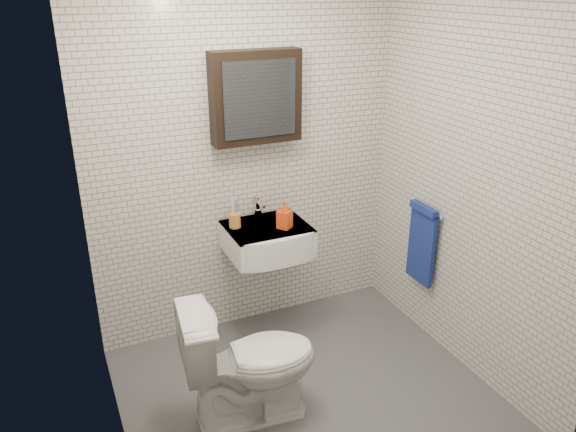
# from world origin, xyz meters

# --- Properties ---
(ground) EXTENTS (2.20, 2.00, 0.01)m
(ground) POSITION_xyz_m (0.00, 0.00, 0.01)
(ground) COLOR #4B4C52
(ground) RESTS_ON ground
(room_shell) EXTENTS (2.22, 2.02, 2.51)m
(room_shell) POSITION_xyz_m (0.00, 0.00, 1.47)
(room_shell) COLOR silver
(room_shell) RESTS_ON ground
(washbasin) EXTENTS (0.55, 0.50, 0.20)m
(washbasin) POSITION_xyz_m (0.05, 0.73, 0.76)
(washbasin) COLOR white
(washbasin) RESTS_ON room_shell
(faucet) EXTENTS (0.06, 0.20, 0.15)m
(faucet) POSITION_xyz_m (0.05, 0.93, 0.92)
(faucet) COLOR silver
(faucet) RESTS_ON washbasin
(mirror_cabinet) EXTENTS (0.60, 0.15, 0.60)m
(mirror_cabinet) POSITION_xyz_m (0.05, 0.93, 1.70)
(mirror_cabinet) COLOR black
(mirror_cabinet) RESTS_ON room_shell
(towel_rail) EXTENTS (0.09, 0.30, 0.58)m
(towel_rail) POSITION_xyz_m (1.04, 0.35, 0.72)
(towel_rail) COLOR silver
(towel_rail) RESTS_ON room_shell
(toothbrush_cup) EXTENTS (0.08, 0.08, 0.22)m
(toothbrush_cup) POSITION_xyz_m (-0.16, 0.84, 0.90)
(toothbrush_cup) COLOR orange
(toothbrush_cup) RESTS_ON washbasin
(soap_bottle) EXTENTS (0.12, 0.12, 0.19)m
(soap_bottle) POSITION_xyz_m (0.15, 0.69, 0.94)
(soap_bottle) COLOR orange
(soap_bottle) RESTS_ON washbasin
(toilet) EXTENTS (0.81, 0.52, 0.78)m
(toilet) POSITION_xyz_m (-0.38, 0.01, 0.39)
(toilet) COLOR white
(toilet) RESTS_ON ground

